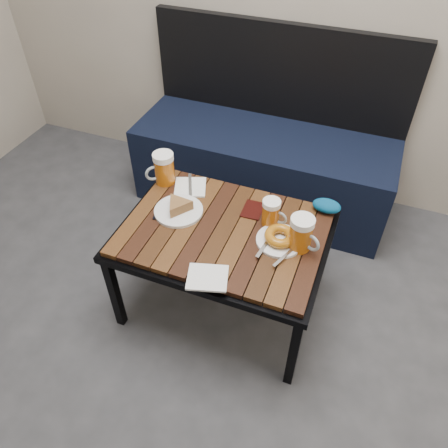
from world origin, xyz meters
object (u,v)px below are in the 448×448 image
(beer_mug_left, at_px, (164,168))
(passport_burgundy, at_px, (253,210))
(bench, at_px, (264,160))
(knit_pouch, at_px, (327,206))
(beer_mug_centre, at_px, (271,213))
(plate_bagel, at_px, (280,238))
(cafe_table, at_px, (224,237))
(passport_navy, at_px, (170,214))
(beer_mug_right, at_px, (301,234))
(plate_pie, at_px, (178,208))

(beer_mug_left, xyz_separation_m, passport_burgundy, (0.43, -0.04, -0.07))
(bench, xyz_separation_m, knit_pouch, (0.43, -0.54, 0.23))
(beer_mug_centre, distance_m, plate_bagel, 0.12)
(passport_burgundy, relative_size, knit_pouch, 0.95)
(cafe_table, height_order, beer_mug_left, beer_mug_left)
(beer_mug_centre, height_order, passport_navy, beer_mug_centre)
(beer_mug_centre, height_order, beer_mug_right, beer_mug_right)
(beer_mug_centre, bearing_deg, knit_pouch, 47.81)
(plate_bagel, bearing_deg, cafe_table, -177.25)
(plate_pie, distance_m, plate_bagel, 0.44)
(beer_mug_right, distance_m, plate_bagel, 0.09)
(beer_mug_centre, bearing_deg, plate_pie, -160.75)
(beer_mug_centre, distance_m, beer_mug_right, 0.17)
(beer_mug_left, bearing_deg, plate_bagel, 119.11)
(knit_pouch, bearing_deg, plate_pie, -157.97)
(beer_mug_left, relative_size, knit_pouch, 1.24)
(beer_mug_centre, xyz_separation_m, passport_navy, (-0.41, -0.10, -0.06))
(passport_burgundy, bearing_deg, beer_mug_left, 172.25)
(cafe_table, height_order, knit_pouch, knit_pouch)
(plate_pie, relative_size, knit_pouch, 1.71)
(bench, xyz_separation_m, passport_navy, (-0.18, -0.79, 0.20))
(plate_pie, xyz_separation_m, knit_pouch, (0.57, 0.23, 0.00))
(cafe_table, distance_m, plate_pie, 0.23)
(bench, height_order, knit_pouch, bench)
(beer_mug_centre, distance_m, passport_navy, 0.42)
(passport_navy, bearing_deg, beer_mug_centre, 92.43)
(knit_pouch, bearing_deg, passport_navy, -156.81)
(beer_mug_left, relative_size, passport_navy, 1.17)
(beer_mug_left, relative_size, passport_burgundy, 1.31)
(beer_mug_centre, xyz_separation_m, plate_pie, (-0.38, -0.07, -0.04))
(passport_burgundy, bearing_deg, beer_mug_right, -32.72)
(plate_bagel, bearing_deg, passport_burgundy, 138.38)
(cafe_table, relative_size, beer_mug_centre, 7.11)
(beer_mug_left, bearing_deg, beer_mug_centre, 126.21)
(bench, relative_size, passport_burgundy, 12.33)
(cafe_table, xyz_separation_m, plate_bagel, (0.23, 0.01, 0.07))
(cafe_table, distance_m, passport_navy, 0.25)
(plate_pie, distance_m, passport_burgundy, 0.31)
(beer_mug_left, relative_size, beer_mug_centre, 1.26)
(beer_mug_left, xyz_separation_m, knit_pouch, (0.72, 0.07, -0.05))
(beer_mug_right, xyz_separation_m, knit_pouch, (0.05, 0.25, -0.05))
(bench, relative_size, beer_mug_right, 9.54)
(plate_bagel, height_order, knit_pouch, same)
(bench, xyz_separation_m, beer_mug_centre, (0.23, -0.70, 0.26))
(plate_bagel, relative_size, knit_pouch, 1.98)
(plate_bagel, bearing_deg, beer_mug_left, 162.90)
(bench, bearing_deg, beer_mug_centre, -71.69)
(plate_pie, height_order, passport_navy, plate_pie)
(passport_burgundy, bearing_deg, plate_bagel, -43.78)
(beer_mug_right, distance_m, passport_navy, 0.55)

